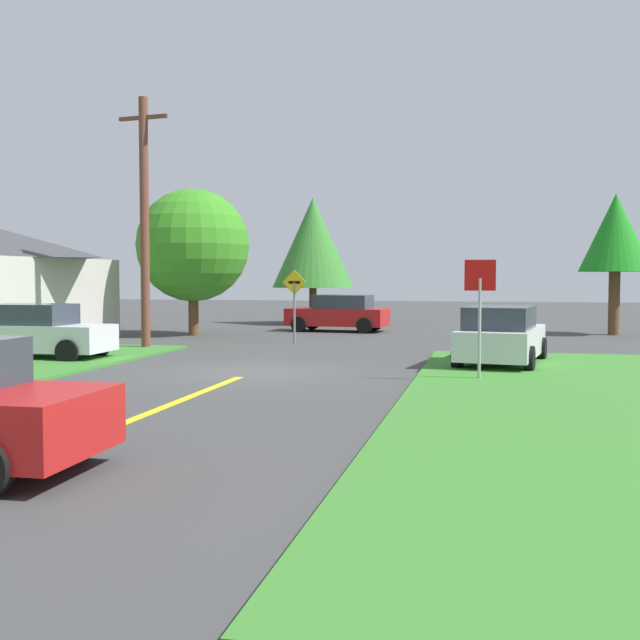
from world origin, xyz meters
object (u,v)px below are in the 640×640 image
at_px(oak_tree_right, 313,243).
at_px(car_on_crossroad, 501,336).
at_px(oak_tree_left, 615,234).
at_px(parked_car_near_building, 37,332).
at_px(stop_sign, 480,297).
at_px(direction_sign, 294,298).
at_px(car_approaching_junction, 339,313).
at_px(pine_tree_center, 193,245).
at_px(utility_pole_mid, 145,221).

bearing_deg(oak_tree_right, car_on_crossroad, -62.21).
bearing_deg(oak_tree_left, parked_car_near_building, -142.24).
relative_size(stop_sign, direction_sign, 1.05).
distance_m(car_approaching_junction, oak_tree_left, 12.06).
distance_m(direction_sign, oak_tree_right, 12.14).
xyz_separation_m(car_approaching_junction, direction_sign, (-0.40, -6.46, 0.85)).
bearing_deg(pine_tree_center, car_approaching_junction, 33.91).
distance_m(parked_car_near_building, utility_pole_mid, 5.39).
bearing_deg(pine_tree_center, stop_sign, -45.77).
bearing_deg(parked_car_near_building, oak_tree_left, 37.75).
relative_size(stop_sign, pine_tree_center, 0.46).
xyz_separation_m(car_on_crossroad, direction_sign, (-7.24, 5.79, 0.85)).
bearing_deg(stop_sign, car_on_crossroad, -99.79).
distance_m(car_approaching_junction, parked_car_near_building, 14.94).
bearing_deg(stop_sign, pine_tree_center, -46.53).
relative_size(parked_car_near_building, oak_tree_left, 0.71).
bearing_deg(direction_sign, oak_tree_right, 99.60).
bearing_deg(direction_sign, parked_car_near_building, -129.97).
xyz_separation_m(car_on_crossroad, utility_pole_mid, (-11.52, 2.50, 3.46)).
bearing_deg(stop_sign, oak_tree_left, -109.01).
bearing_deg(utility_pole_mid, pine_tree_center, 96.80).
relative_size(stop_sign, parked_car_near_building, 0.67).
height_order(car_on_crossroad, oak_tree_left, oak_tree_left).
relative_size(stop_sign, oak_tree_right, 0.43).
height_order(parked_car_near_building, utility_pole_mid, utility_pole_mid).
relative_size(stop_sign, car_on_crossroad, 0.60).
distance_m(car_on_crossroad, pine_tree_center, 15.25).
bearing_deg(utility_pole_mid, oak_tree_left, 31.83).
bearing_deg(car_approaching_junction, oak_tree_right, -60.20).
bearing_deg(direction_sign, car_approaching_junction, 86.48).
height_order(car_approaching_junction, direction_sign, direction_sign).
height_order(oak_tree_left, pine_tree_center, pine_tree_center).
relative_size(direction_sign, oak_tree_left, 0.45).
relative_size(car_on_crossroad, car_approaching_junction, 1.02).
bearing_deg(utility_pole_mid, stop_sign, -28.28).
bearing_deg(utility_pole_mid, parked_car_near_building, -113.60).
relative_size(parked_car_near_building, direction_sign, 1.57).
bearing_deg(car_on_crossroad, oak_tree_right, 37.15).
distance_m(utility_pole_mid, direction_sign, 6.00).
relative_size(oak_tree_left, pine_tree_center, 0.97).
relative_size(car_on_crossroad, pine_tree_center, 0.77).
xyz_separation_m(stop_sign, oak_tree_right, (-8.68, 20.91, 2.22)).
relative_size(parked_car_near_building, oak_tree_right, 0.64).
bearing_deg(oak_tree_left, direction_sign, -150.42).
bearing_deg(parked_car_near_building, car_on_crossroad, 5.54).
bearing_deg(oak_tree_left, car_approaching_junction, -178.34).
relative_size(car_on_crossroad, utility_pole_mid, 0.56).
height_order(parked_car_near_building, pine_tree_center, pine_tree_center).
bearing_deg(parked_car_near_building, pine_tree_center, 84.67).
relative_size(car_on_crossroad, oak_tree_left, 0.79).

